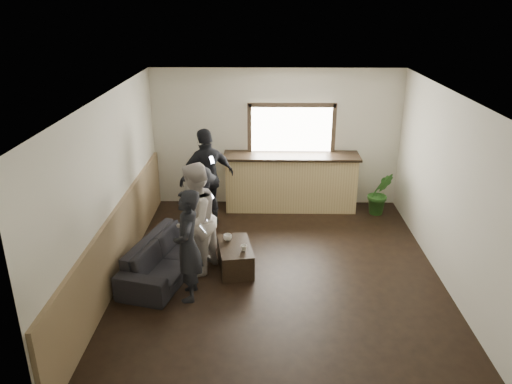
{
  "coord_description": "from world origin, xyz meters",
  "views": [
    {
      "loc": [
        -0.24,
        -6.81,
        4.07
      ],
      "look_at": [
        -0.36,
        0.4,
        1.24
      ],
      "focal_mm": 35.0,
      "sensor_mm": 36.0,
      "label": 1
    }
  ],
  "objects_px": {
    "person_b": "(195,220)",
    "person_d": "(207,178)",
    "person_a": "(188,246)",
    "person_c": "(201,209)",
    "bar_counter": "(291,178)",
    "sofa": "(167,256)",
    "cup_b": "(244,248)",
    "coffee_table": "(235,257)",
    "cup_a": "(228,237)",
    "potted_plant": "(380,193)"
  },
  "relations": [
    {
      "from": "cup_b",
      "to": "person_c",
      "type": "distance_m",
      "value": 1.13
    },
    {
      "from": "potted_plant",
      "to": "cup_a",
      "type": "bearing_deg",
      "value": -145.02
    },
    {
      "from": "cup_b",
      "to": "person_b",
      "type": "distance_m",
      "value": 0.88
    },
    {
      "from": "coffee_table",
      "to": "person_c",
      "type": "xyz_separation_m",
      "value": [
        -0.61,
        0.63,
        0.55
      ]
    },
    {
      "from": "sofa",
      "to": "person_c",
      "type": "relative_size",
      "value": 1.32
    },
    {
      "from": "person_c",
      "to": "person_a",
      "type": "bearing_deg",
      "value": 29.96
    },
    {
      "from": "person_b",
      "to": "sofa",
      "type": "bearing_deg",
      "value": -62.67
    },
    {
      "from": "bar_counter",
      "to": "person_a",
      "type": "xyz_separation_m",
      "value": [
        -1.6,
        -3.31,
        0.19
      ]
    },
    {
      "from": "cup_a",
      "to": "person_d",
      "type": "distance_m",
      "value": 1.64
    },
    {
      "from": "cup_a",
      "to": "person_b",
      "type": "xyz_separation_m",
      "value": [
        -0.48,
        -0.29,
        0.45
      ]
    },
    {
      "from": "coffee_table",
      "to": "potted_plant",
      "type": "bearing_deg",
      "value": 38.63
    },
    {
      "from": "sofa",
      "to": "person_a",
      "type": "relative_size",
      "value": 1.2
    },
    {
      "from": "potted_plant",
      "to": "person_d",
      "type": "relative_size",
      "value": 0.47
    },
    {
      "from": "cup_b",
      "to": "person_a",
      "type": "relative_size",
      "value": 0.06
    },
    {
      "from": "cup_a",
      "to": "cup_b",
      "type": "relative_size",
      "value": 1.34
    },
    {
      "from": "coffee_table",
      "to": "person_d",
      "type": "relative_size",
      "value": 0.48
    },
    {
      "from": "bar_counter",
      "to": "potted_plant",
      "type": "xyz_separation_m",
      "value": [
        1.76,
        -0.28,
        -0.2
      ]
    },
    {
      "from": "bar_counter",
      "to": "coffee_table",
      "type": "relative_size",
      "value": 3.02
    },
    {
      "from": "bar_counter",
      "to": "person_d",
      "type": "relative_size",
      "value": 1.44
    },
    {
      "from": "person_a",
      "to": "cup_a",
      "type": "bearing_deg",
      "value": 151.98
    },
    {
      "from": "potted_plant",
      "to": "cup_b",
      "type": "bearing_deg",
      "value": -137.81
    },
    {
      "from": "potted_plant",
      "to": "person_a",
      "type": "distance_m",
      "value": 4.55
    },
    {
      "from": "coffee_table",
      "to": "cup_b",
      "type": "distance_m",
      "value": 0.33
    },
    {
      "from": "bar_counter",
      "to": "person_c",
      "type": "relative_size",
      "value": 1.8
    },
    {
      "from": "person_a",
      "to": "person_c",
      "type": "relative_size",
      "value": 1.1
    },
    {
      "from": "bar_counter",
      "to": "sofa",
      "type": "xyz_separation_m",
      "value": [
        -2.05,
        -2.64,
        -0.35
      ]
    },
    {
      "from": "person_a",
      "to": "potted_plant",
      "type": "bearing_deg",
      "value": 129.1
    },
    {
      "from": "bar_counter",
      "to": "person_d",
      "type": "bearing_deg",
      "value": -153.21
    },
    {
      "from": "person_b",
      "to": "person_c",
      "type": "relative_size",
      "value": 1.2
    },
    {
      "from": "bar_counter",
      "to": "person_b",
      "type": "xyz_separation_m",
      "value": [
        -1.6,
        -2.59,
        0.26
      ]
    },
    {
      "from": "person_b",
      "to": "person_a",
      "type": "bearing_deg",
      "value": 21.18
    },
    {
      "from": "cup_b",
      "to": "person_a",
      "type": "height_order",
      "value": "person_a"
    },
    {
      "from": "potted_plant",
      "to": "person_c",
      "type": "height_order",
      "value": "person_c"
    },
    {
      "from": "sofa",
      "to": "cup_b",
      "type": "bearing_deg",
      "value": -75.05
    },
    {
      "from": "sofa",
      "to": "coffee_table",
      "type": "distance_m",
      "value": 1.07
    },
    {
      "from": "sofa",
      "to": "cup_b",
      "type": "xyz_separation_m",
      "value": [
        1.2,
        -0.0,
        0.15
      ]
    },
    {
      "from": "person_b",
      "to": "person_d",
      "type": "xyz_separation_m",
      "value": [
        -0.0,
        1.78,
        0.04
      ]
    },
    {
      "from": "coffee_table",
      "to": "cup_b",
      "type": "height_order",
      "value": "cup_b"
    },
    {
      "from": "person_a",
      "to": "person_c",
      "type": "height_order",
      "value": "person_a"
    },
    {
      "from": "coffee_table",
      "to": "person_c",
      "type": "height_order",
      "value": "person_c"
    },
    {
      "from": "bar_counter",
      "to": "cup_a",
      "type": "distance_m",
      "value": 2.56
    },
    {
      "from": "cup_a",
      "to": "person_d",
      "type": "xyz_separation_m",
      "value": [
        -0.48,
        1.49,
        0.49
      ]
    },
    {
      "from": "person_b",
      "to": "person_d",
      "type": "relative_size",
      "value": 0.96
    },
    {
      "from": "sofa",
      "to": "person_c",
      "type": "height_order",
      "value": "person_c"
    },
    {
      "from": "potted_plant",
      "to": "person_a",
      "type": "bearing_deg",
      "value": -137.89
    },
    {
      "from": "cup_a",
      "to": "person_b",
      "type": "distance_m",
      "value": 0.72
    },
    {
      "from": "cup_a",
      "to": "bar_counter",
      "type": "bearing_deg",
      "value": 63.9
    },
    {
      "from": "person_a",
      "to": "person_b",
      "type": "relative_size",
      "value": 0.92
    },
    {
      "from": "potted_plant",
      "to": "person_d",
      "type": "distance_m",
      "value": 3.44
    },
    {
      "from": "potted_plant",
      "to": "person_d",
      "type": "height_order",
      "value": "person_d"
    }
  ]
}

